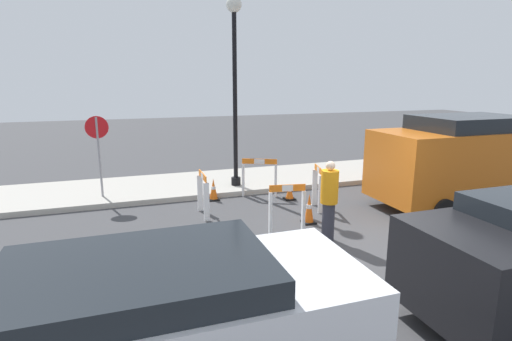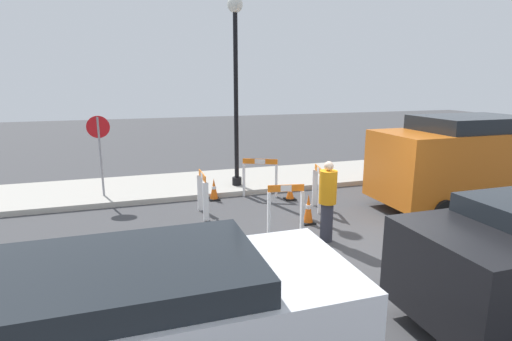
{
  "view_description": "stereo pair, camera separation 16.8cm",
  "coord_description": "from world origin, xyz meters",
  "px_view_note": "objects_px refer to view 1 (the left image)",
  "views": [
    {
      "loc": [
        -4.5,
        -6.2,
        3.31
      ],
      "look_at": [
        -1.26,
        3.38,
        1.0
      ],
      "focal_mm": 28.0,
      "sensor_mm": 36.0,
      "label": 1
    },
    {
      "loc": [
        -4.34,
        -6.25,
        3.31
      ],
      "look_at": [
        -1.26,
        3.38,
        1.0
      ],
      "focal_mm": 28.0,
      "sensor_mm": 36.0,
      "label": 2
    }
  ],
  "objects_px": {
    "stop_sign": "(98,143)",
    "person_worker": "(329,199)",
    "work_van": "(465,157)",
    "streetlamp_post": "(235,69)",
    "parked_car_0": "(141,333)"
  },
  "relations": [
    {
      "from": "stop_sign",
      "to": "person_worker",
      "type": "relative_size",
      "value": 1.3
    },
    {
      "from": "stop_sign",
      "to": "work_van",
      "type": "relative_size",
      "value": 0.45
    },
    {
      "from": "streetlamp_post",
      "to": "stop_sign",
      "type": "height_order",
      "value": "streetlamp_post"
    },
    {
      "from": "streetlamp_post",
      "to": "parked_car_0",
      "type": "height_order",
      "value": "streetlamp_post"
    },
    {
      "from": "streetlamp_post",
      "to": "work_van",
      "type": "relative_size",
      "value": 1.1
    },
    {
      "from": "streetlamp_post",
      "to": "person_worker",
      "type": "relative_size",
      "value": 3.18
    },
    {
      "from": "person_worker",
      "to": "parked_car_0",
      "type": "height_order",
      "value": "person_worker"
    },
    {
      "from": "stop_sign",
      "to": "parked_car_0",
      "type": "xyz_separation_m",
      "value": [
        0.66,
        -7.92,
        -0.68
      ]
    },
    {
      "from": "person_worker",
      "to": "stop_sign",
      "type": "bearing_deg",
      "value": 26.91
    },
    {
      "from": "streetlamp_post",
      "to": "person_worker",
      "type": "xyz_separation_m",
      "value": [
        0.74,
        -4.44,
        -2.71
      ]
    },
    {
      "from": "parked_car_0",
      "to": "work_van",
      "type": "xyz_separation_m",
      "value": [
        8.5,
        4.48,
        0.35
      ]
    },
    {
      "from": "person_worker",
      "to": "work_van",
      "type": "distance_m",
      "value": 4.71
    },
    {
      "from": "streetlamp_post",
      "to": "work_van",
      "type": "bearing_deg",
      "value": -32.73
    },
    {
      "from": "parked_car_0",
      "to": "work_van",
      "type": "height_order",
      "value": "work_van"
    },
    {
      "from": "stop_sign",
      "to": "work_van",
      "type": "distance_m",
      "value": 9.79
    }
  ]
}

